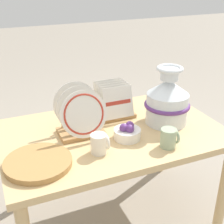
{
  "coord_description": "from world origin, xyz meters",
  "views": [
    {
      "loc": [
        -0.58,
        -1.35,
        1.42
      ],
      "look_at": [
        0.0,
        0.0,
        0.73
      ],
      "focal_mm": 50.0,
      "sensor_mm": 36.0,
      "label": 1
    }
  ],
  "objects_px": {
    "dish_rack_round_plates": "(81,117)",
    "fruit_bowl": "(127,132)",
    "mug_sage_glaze": "(169,138)",
    "ceramic_vase": "(167,100)",
    "dish_rack_square_plates": "(113,105)",
    "wicker_charger_stack": "(38,163)",
    "mug_cream_glaze": "(100,144)"
  },
  "relations": [
    {
      "from": "ceramic_vase",
      "to": "dish_rack_round_plates",
      "type": "height_order",
      "value": "ceramic_vase"
    },
    {
      "from": "dish_rack_square_plates",
      "to": "mug_sage_glaze",
      "type": "relative_size",
      "value": 2.38
    },
    {
      "from": "wicker_charger_stack",
      "to": "fruit_bowl",
      "type": "height_order",
      "value": "fruit_bowl"
    },
    {
      "from": "wicker_charger_stack",
      "to": "fruit_bowl",
      "type": "distance_m",
      "value": 0.47
    },
    {
      "from": "ceramic_vase",
      "to": "dish_rack_square_plates",
      "type": "relative_size",
      "value": 1.42
    },
    {
      "from": "ceramic_vase",
      "to": "mug_cream_glaze",
      "type": "relative_size",
      "value": 3.38
    },
    {
      "from": "mug_sage_glaze",
      "to": "fruit_bowl",
      "type": "xyz_separation_m",
      "value": [
        -0.15,
        0.15,
        -0.01
      ]
    },
    {
      "from": "wicker_charger_stack",
      "to": "mug_cream_glaze",
      "type": "bearing_deg",
      "value": -1.89
    },
    {
      "from": "ceramic_vase",
      "to": "mug_sage_glaze",
      "type": "xyz_separation_m",
      "value": [
        -0.13,
        -0.23,
        -0.09
      ]
    },
    {
      "from": "dish_rack_square_plates",
      "to": "mug_sage_glaze",
      "type": "xyz_separation_m",
      "value": [
        0.11,
        -0.42,
        -0.02
      ]
    },
    {
      "from": "ceramic_vase",
      "to": "mug_sage_glaze",
      "type": "relative_size",
      "value": 3.38
    },
    {
      "from": "wicker_charger_stack",
      "to": "dish_rack_round_plates",
      "type": "bearing_deg",
      "value": 35.71
    },
    {
      "from": "ceramic_vase",
      "to": "wicker_charger_stack",
      "type": "height_order",
      "value": "ceramic_vase"
    },
    {
      "from": "mug_cream_glaze",
      "to": "mug_sage_glaze",
      "type": "bearing_deg",
      "value": -14.14
    },
    {
      "from": "mug_sage_glaze",
      "to": "dish_rack_square_plates",
      "type": "bearing_deg",
      "value": 104.88
    },
    {
      "from": "mug_sage_glaze",
      "to": "fruit_bowl",
      "type": "distance_m",
      "value": 0.21
    },
    {
      "from": "dish_rack_round_plates",
      "to": "fruit_bowl",
      "type": "height_order",
      "value": "dish_rack_round_plates"
    },
    {
      "from": "ceramic_vase",
      "to": "fruit_bowl",
      "type": "relative_size",
      "value": 2.36
    },
    {
      "from": "dish_rack_round_plates",
      "to": "dish_rack_square_plates",
      "type": "xyz_separation_m",
      "value": [
        0.24,
        0.14,
        -0.03
      ]
    },
    {
      "from": "fruit_bowl",
      "to": "mug_cream_glaze",
      "type": "bearing_deg",
      "value": -158.92
    },
    {
      "from": "ceramic_vase",
      "to": "mug_cream_glaze",
      "type": "bearing_deg",
      "value": -162.15
    },
    {
      "from": "mug_cream_glaze",
      "to": "ceramic_vase",
      "type": "bearing_deg",
      "value": 17.85
    },
    {
      "from": "dish_rack_round_plates",
      "to": "fruit_bowl",
      "type": "bearing_deg",
      "value": -32.66
    },
    {
      "from": "dish_rack_round_plates",
      "to": "fruit_bowl",
      "type": "xyz_separation_m",
      "value": [
        0.2,
        -0.13,
        -0.07
      ]
    },
    {
      "from": "dish_rack_round_plates",
      "to": "mug_cream_glaze",
      "type": "bearing_deg",
      "value": -82.65
    },
    {
      "from": "mug_cream_glaze",
      "to": "fruit_bowl",
      "type": "height_order",
      "value": "mug_cream_glaze"
    },
    {
      "from": "mug_cream_glaze",
      "to": "mug_sage_glaze",
      "type": "distance_m",
      "value": 0.34
    },
    {
      "from": "dish_rack_square_plates",
      "to": "mug_sage_glaze",
      "type": "distance_m",
      "value": 0.44
    },
    {
      "from": "mug_sage_glaze",
      "to": "ceramic_vase",
      "type": "bearing_deg",
      "value": 60.86
    },
    {
      "from": "mug_sage_glaze",
      "to": "fruit_bowl",
      "type": "bearing_deg",
      "value": 134.92
    },
    {
      "from": "fruit_bowl",
      "to": "dish_rack_square_plates",
      "type": "bearing_deg",
      "value": 81.83
    },
    {
      "from": "mug_cream_glaze",
      "to": "mug_sage_glaze",
      "type": "xyz_separation_m",
      "value": [
        0.33,
        -0.08,
        0.0
      ]
    }
  ]
}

